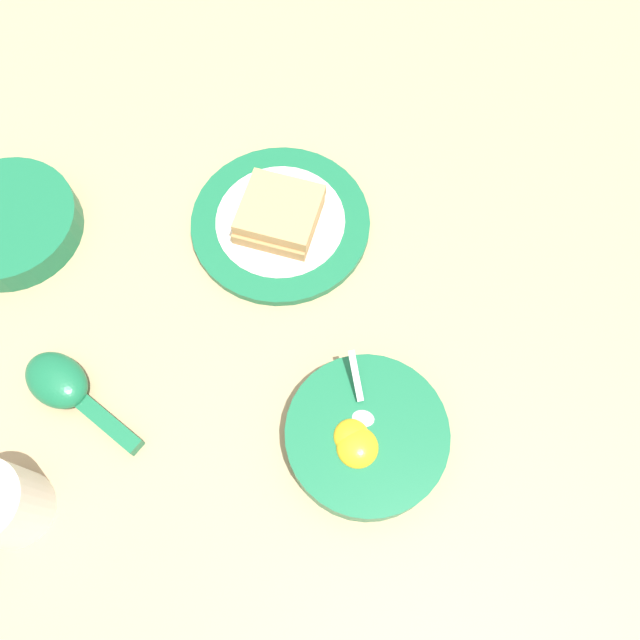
# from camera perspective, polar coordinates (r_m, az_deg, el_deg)

# --- Properties ---
(ground_plane) EXTENTS (3.00, 3.00, 0.00)m
(ground_plane) POSITION_cam_1_polar(r_m,az_deg,el_deg) (0.75, -15.20, -5.12)
(ground_plane) COLOR tan
(egg_bowl) EXTENTS (0.17, 0.17, 0.07)m
(egg_bowl) POSITION_cam_1_polar(r_m,az_deg,el_deg) (0.68, 4.21, -10.55)
(egg_bowl) COLOR #196B42
(egg_bowl) RESTS_ON ground_plane
(toast_plate) EXTENTS (0.23, 0.23, 0.01)m
(toast_plate) POSITION_cam_1_polar(r_m,az_deg,el_deg) (0.80, -3.62, 8.86)
(toast_plate) COLOR #196B42
(toast_plate) RESTS_ON ground_plane
(toast_sandwich) EXTENTS (0.10, 0.10, 0.03)m
(toast_sandwich) POSITION_cam_1_polar(r_m,az_deg,el_deg) (0.78, -3.74, 9.63)
(toast_sandwich) COLOR tan
(toast_sandwich) RESTS_ON toast_plate
(soup_spoon) EXTENTS (0.16, 0.10, 0.04)m
(soup_spoon) POSITION_cam_1_polar(r_m,az_deg,el_deg) (0.76, -22.38, -5.61)
(soup_spoon) COLOR #196B42
(soup_spoon) RESTS_ON ground_plane
(congee_bowl) EXTENTS (0.18, 0.18, 0.03)m
(congee_bowl) POSITION_cam_1_polar(r_m,az_deg,el_deg) (0.87, -26.63, 7.97)
(congee_bowl) COLOR #196B42
(congee_bowl) RESTS_ON ground_plane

